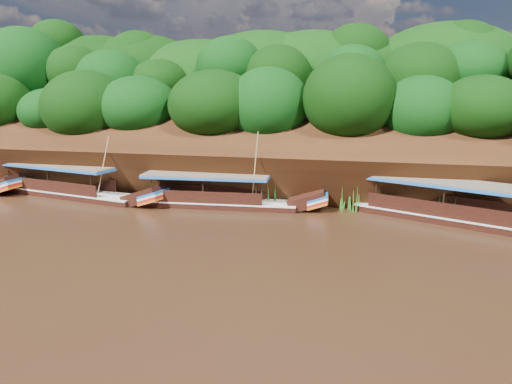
# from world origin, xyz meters

# --- Properties ---
(ground) EXTENTS (160.00, 160.00, 0.00)m
(ground) POSITION_xyz_m (0.00, 0.00, 0.00)
(ground) COLOR black
(ground) RESTS_ON ground
(riverbank) EXTENTS (120.00, 30.06, 19.40)m
(riverbank) POSITION_xyz_m (-0.01, 22.73, 1.89)
(riverbank) COLOR black
(riverbank) RESTS_ON ground
(boat_0) EXTENTS (15.91, 8.69, 6.57)m
(boat_0) POSITION_xyz_m (15.03, 7.12, 0.60)
(boat_0) COLOR black
(boat_0) RESTS_ON ground
(boat_1) EXTENTS (14.01, 3.05, 6.05)m
(boat_1) POSITION_xyz_m (-1.67, 8.24, 0.54)
(boat_1) COLOR black
(boat_1) RESTS_ON ground
(boat_2) EXTENTS (16.14, 5.44, 5.47)m
(boat_2) POSITION_xyz_m (-14.25, 8.65, 0.57)
(boat_2) COLOR black
(boat_2) RESTS_ON ground
(reeds) EXTENTS (49.57, 2.35, 1.92)m
(reeds) POSITION_xyz_m (-3.07, 9.48, 0.87)
(reeds) COLOR #2B711C
(reeds) RESTS_ON ground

